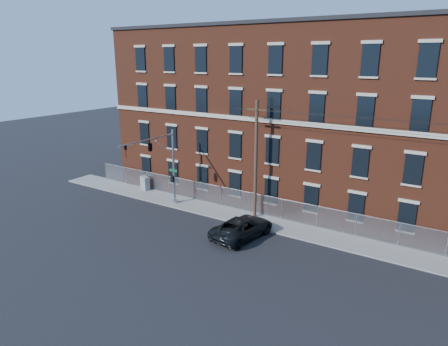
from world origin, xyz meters
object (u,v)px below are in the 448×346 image
traffic_signal_mast (156,153)px  utility_pole_near (256,158)px  pickup_truck (242,227)px  utility_cabinet (145,183)px

traffic_signal_mast → utility_pole_near: utility_pole_near is taller
traffic_signal_mast → pickup_truck: (9.09, -0.56, -4.60)m
utility_pole_near → pickup_truck: size_ratio=1.77×
pickup_truck → utility_cabinet: 14.86m
pickup_truck → utility_cabinet: size_ratio=4.14×
utility_pole_near → pickup_truck: bearing=-74.7°
pickup_truck → utility_cabinet: pickup_truck is taller
traffic_signal_mast → utility_pole_near: 8.70m
utility_pole_near → utility_cabinet: 13.91m
utility_cabinet → utility_pole_near: bearing=17.7°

